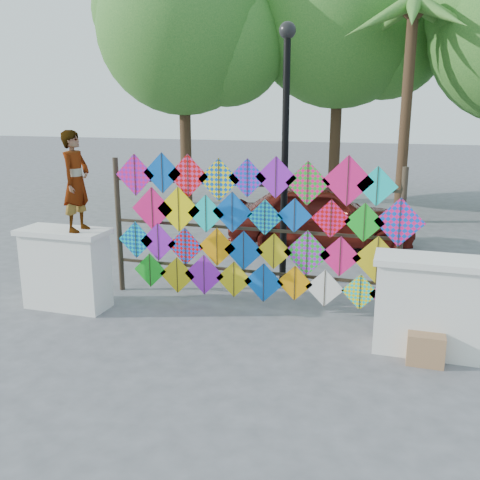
# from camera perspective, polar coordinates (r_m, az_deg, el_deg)

# --- Properties ---
(ground) EXTENTS (80.00, 80.00, 0.00)m
(ground) POSITION_cam_1_polar(r_m,az_deg,el_deg) (8.07, -0.75, -8.71)
(ground) COLOR gray
(ground) RESTS_ON ground
(parapet_left) EXTENTS (1.40, 0.65, 1.28)m
(parapet_left) POSITION_cam_1_polar(r_m,az_deg,el_deg) (8.85, -18.07, -2.87)
(parapet_left) COLOR white
(parapet_left) RESTS_ON ground
(parapet_right) EXTENTS (1.40, 0.65, 1.28)m
(parapet_right) POSITION_cam_1_polar(r_m,az_deg,el_deg) (7.32, 19.41, -6.56)
(parapet_right) COLOR white
(parapet_right) RESTS_ON ground
(kite_rack) EXTENTS (4.98, 0.24, 2.45)m
(kite_rack) POSITION_cam_1_polar(r_m,az_deg,el_deg) (8.33, 1.22, 1.03)
(kite_rack) COLOR #2D2419
(kite_rack) RESTS_ON ground
(tree_west) EXTENTS (5.85, 5.20, 8.01)m
(tree_west) POSITION_cam_1_polar(r_m,az_deg,el_deg) (17.58, -5.76, 21.47)
(tree_west) COLOR #40281B
(tree_west) RESTS_ON ground
(tree_mid) EXTENTS (6.30, 5.60, 8.61)m
(tree_mid) POSITION_cam_1_polar(r_m,az_deg,el_deg) (18.42, 11.01, 22.20)
(tree_mid) COLOR #40281B
(tree_mid) RESTS_ON ground
(palm_tree) EXTENTS (3.62, 3.62, 5.83)m
(palm_tree) POSITION_cam_1_polar(r_m,az_deg,el_deg) (15.18, 17.86, 20.43)
(palm_tree) COLOR #40281B
(palm_tree) RESTS_ON ground
(vendor_woman) EXTENTS (0.37, 0.55, 1.51)m
(vendor_woman) POSITION_cam_1_polar(r_m,az_deg,el_deg) (8.39, -17.10, 6.00)
(vendor_woman) COLOR #99999E
(vendor_woman) RESTS_ON parapet_left
(sedan) EXTENTS (4.44, 2.62, 1.42)m
(sedan) POSITION_cam_1_polar(r_m,az_deg,el_deg) (12.26, 8.61, 2.60)
(sedan) COLOR #5A150F
(sedan) RESTS_ON ground
(lamppost) EXTENTS (0.28, 0.28, 4.46)m
(lamppost) POSITION_cam_1_polar(r_m,az_deg,el_deg) (9.30, 4.87, 11.38)
(lamppost) COLOR black
(lamppost) RESTS_ON ground
(cardboard_box_near) EXTENTS (0.45, 0.40, 0.40)m
(cardboard_box_near) POSITION_cam_1_polar(r_m,az_deg,el_deg) (7.21, 19.17, -10.72)
(cardboard_box_near) COLOR #AA7A52
(cardboard_box_near) RESTS_ON ground
(cardboard_box_far) EXTENTS (0.33, 0.30, 0.28)m
(cardboard_box_far) POSITION_cam_1_polar(r_m,az_deg,el_deg) (7.28, 18.94, -11.02)
(cardboard_box_far) COLOR #AA7A52
(cardboard_box_far) RESTS_ON ground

